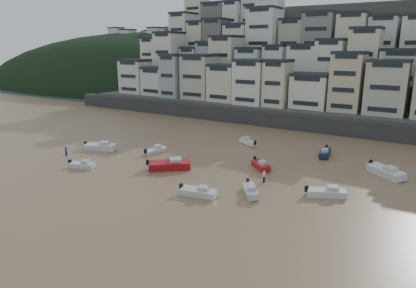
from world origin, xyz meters
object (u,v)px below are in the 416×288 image
Objects in this scene: person_blue at (66,151)px; person_pink at (264,176)px; boat_c at (169,163)px; boat_i at (325,152)px; boat_h at (248,141)px; boat_b at (251,190)px; boat_f at (155,150)px; boat_a at (198,191)px; boat_j at (82,164)px; boat_g at (386,170)px; boat_k at (100,146)px; boat_d at (326,191)px; boat_e at (261,164)px.

person_blue is 1.00× the size of person_pink.
person_blue is at bearing 149.79° from boat_c.
boat_i is 3.12× the size of person_pink.
boat_i is 45.74m from person_blue.
boat_h is at bearing 122.07° from person_pink.
boat_f is (-23.02, 8.32, -0.04)m from boat_b.
boat_b is 1.06× the size of boat_f.
boat_a is 6.80m from boat_b.
boat_j is (-4.51, -12.58, -0.04)m from boat_f.
boat_a is 28.68m from boat_g.
boat_j is at bearing 90.91° from boat_h.
boat_f is 22.85m from person_pink.
boat_i is 17.98m from person_pink.
boat_i is at bearing -149.72° from boat_h.
boat_j is at bearing -79.15° from boat_k.
person_pink is (-8.93, 0.54, 0.14)m from boat_d.
boat_g is 48.65m from boat_k.
boat_a reaches higher than boat_f.
boat_e is 30.33m from boat_k.
boat_g is at bearing -68.02° from boat_f.
boat_a is at bearing -116.48° from boat_f.
boat_i is at bearing 21.08° from boat_j.
boat_c reaches higher than boat_e.
boat_h is 2.85× the size of person_blue.
boat_a is at bearing -27.57° from boat_i.
boat_i is at bearing 102.00° from boat_e.
boat_g reaches higher than person_pink.
boat_c is 4.08× the size of person_blue.
boat_k is (-47.02, -12.49, -0.04)m from boat_g.
boat_b reaches higher than boat_f.
person_blue reaches higher than boat_b.
boat_g reaches higher than person_blue.
boat_f is (-7.74, 5.81, -0.31)m from boat_c.
boat_f is at bearing 37.10° from person_blue.
person_blue is 35.70m from person_pink.
boat_i reaches higher than boat_j.
boat_f is 0.89× the size of boat_i.
boat_a is 10.54m from person_pink.
boat_h is 15.04m from boat_i.
boat_g is 26.19m from boat_h.
boat_k is (-29.74, -5.95, 0.19)m from boat_e.
boat_b is 0.72× the size of boat_c.
boat_b is at bearing 147.92° from boat_h.
boat_e is at bearing 128.14° from boat_d.
boat_i is at bearing -52.77° from boat_f.
boat_d is 1.12× the size of boat_f.
boat_i is at bearing 5.23° from boat_k.
boat_d reaches higher than boat_h.
person_pink reaches higher than boat_b.
person_blue is at bearing 138.67° from boat_j.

